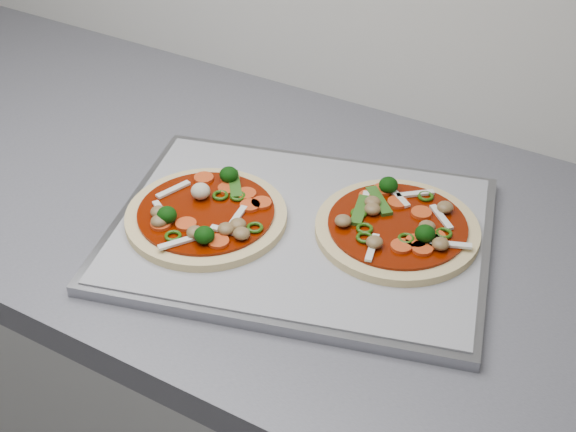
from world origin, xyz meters
The scene contains 5 objects.
countertop centered at (0.00, 1.30, 0.88)m, with size 3.60×0.60×0.04m, color slate.
baking_tray centered at (-0.16, 1.27, 0.91)m, with size 0.45×0.33×0.01m, color gray.
parchment centered at (-0.16, 1.27, 0.92)m, with size 0.43×0.31×0.00m, color #96959A.
pizza_left centered at (-0.26, 1.22, 0.93)m, with size 0.27×0.27×0.03m.
pizza_right centered at (-0.05, 1.32, 0.93)m, with size 0.22×0.22×0.03m.
Camera 1 is at (0.21, 0.60, 1.51)m, focal length 50.00 mm.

